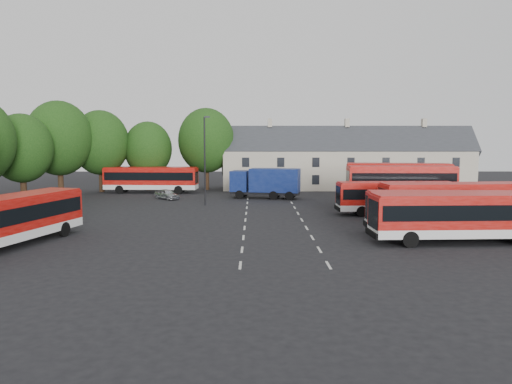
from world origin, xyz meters
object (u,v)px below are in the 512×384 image
bus_dd_south (401,185)px  silver_car (167,194)px  bus_row_a (460,214)px  box_truck (266,182)px  lamppost (205,158)px  bus_west (11,216)px

bus_dd_south → silver_car: (-25.35, 8.55, -1.91)m
bus_row_a → bus_dd_south: size_ratio=1.12×
box_truck → lamppost: size_ratio=0.90×
bus_west → lamppost: 23.74m
bus_row_a → lamppost: 27.97m
lamppost → bus_west: bearing=-117.3°
bus_dd_south → lamppost: size_ratio=1.14×
silver_car → bus_row_a: bearing=-90.8°
bus_row_a → bus_west: size_ratio=0.99×
bus_west → box_truck: bearing=-18.2°
bus_dd_south → silver_car: bus_dd_south is taller
bus_row_a → bus_dd_south: bearing=84.8°
box_truck → bus_dd_south: bearing=-22.2°
silver_car → box_truck: bearing=-40.6°
bus_row_a → bus_west: (-30.18, -0.99, -0.02)m
bus_dd_south → bus_west: bearing=-148.4°
bus_dd_south → silver_car: bearing=163.1°
bus_row_a → box_truck: 29.16m
bus_west → lamppost: lamppost is taller
bus_row_a → silver_car: bearing=131.7°
bus_dd_south → silver_car: 26.82m
bus_west → box_truck: box_truck is taller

